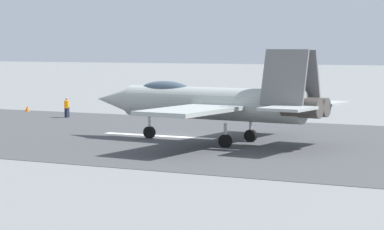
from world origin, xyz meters
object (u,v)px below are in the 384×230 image
at_px(marker_cone_mid, 191,115).
at_px(marker_cone_far, 27,108).
at_px(fighter_jet, 212,102).
at_px(crew_person, 67,107).

relative_size(marker_cone_mid, marker_cone_far, 1.00).
distance_m(marker_cone_mid, marker_cone_far, 16.32).
relative_size(fighter_jet, marker_cone_mid, 29.50).
bearing_deg(fighter_jet, crew_person, -29.88).
xyz_separation_m(fighter_jet, marker_cone_far, (24.72, -13.85, -2.17)).
xyz_separation_m(marker_cone_mid, marker_cone_far, (16.32, 0.00, 0.00)).
distance_m(fighter_jet, marker_cone_far, 28.42).
height_order(fighter_jet, marker_cone_mid, fighter_jet).
height_order(crew_person, marker_cone_far, crew_person).
xyz_separation_m(crew_person, marker_cone_mid, (-9.50, -3.57, -0.56)).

